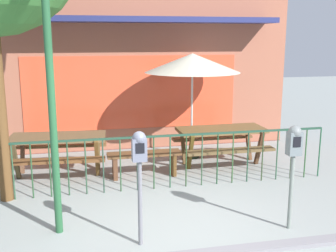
# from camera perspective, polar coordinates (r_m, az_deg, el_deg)

# --- Properties ---
(ground) EXTENTS (40.00, 40.00, 0.00)m
(ground) POSITION_cam_1_polar(r_m,az_deg,el_deg) (5.75, 1.31, -14.89)
(ground) COLOR gray
(pub_storefront) EXTENTS (7.61, 1.27, 5.85)m
(pub_storefront) POSITION_cam_1_polar(r_m,az_deg,el_deg) (9.81, -5.25, 13.88)
(pub_storefront) COLOR brown
(pub_storefront) RESTS_ON ground
(patio_fence_front) EXTENTS (6.42, 0.04, 0.97)m
(patio_fence_front) POSITION_cam_1_polar(r_m,az_deg,el_deg) (7.13, -1.99, -3.69)
(patio_fence_front) COLOR #1F3F2F
(patio_fence_front) RESTS_ON ground
(picnic_table_left) EXTENTS (1.91, 1.51, 0.79)m
(picnic_table_left) POSITION_cam_1_polar(r_m,az_deg,el_deg) (8.18, -14.98, -2.41)
(picnic_table_left) COLOR brown
(picnic_table_left) RESTS_ON ground
(picnic_table_right) EXTENTS (1.82, 1.38, 0.79)m
(picnic_table_right) POSITION_cam_1_polar(r_m,az_deg,el_deg) (8.61, 7.36, -1.36)
(picnic_table_right) COLOR brown
(picnic_table_right) RESTS_ON ground
(patio_umbrella) EXTENTS (2.05, 2.05, 2.28)m
(patio_umbrella) POSITION_cam_1_polar(r_m,az_deg,el_deg) (8.85, 3.40, 8.66)
(patio_umbrella) COLOR black
(patio_umbrella) RESTS_ON ground
(patio_bench) EXTENTS (1.40, 0.33, 0.48)m
(patio_bench) POSITION_cam_1_polar(r_m,az_deg,el_deg) (7.86, -3.30, -4.56)
(patio_bench) COLOR brown
(patio_bench) RESTS_ON ground
(parking_meter_near) EXTENTS (0.18, 0.17, 1.47)m
(parking_meter_near) POSITION_cam_1_polar(r_m,az_deg,el_deg) (5.78, 17.03, -3.21)
(parking_meter_near) COLOR slate
(parking_meter_near) RESTS_ON ground
(parking_meter_far) EXTENTS (0.18, 0.17, 1.50)m
(parking_meter_far) POSITION_cam_1_polar(r_m,az_deg,el_deg) (5.10, -3.99, -4.48)
(parking_meter_far) COLOR slate
(parking_meter_far) RESTS_ON ground
(street_lamp) EXTENTS (0.28, 0.28, 3.67)m
(street_lamp) POSITION_cam_1_polar(r_m,az_deg,el_deg) (5.43, -16.21, 9.65)
(street_lamp) COLOR #235430
(street_lamp) RESTS_ON ground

